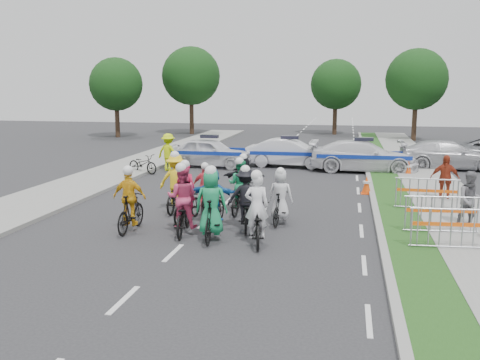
% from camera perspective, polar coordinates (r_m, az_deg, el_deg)
% --- Properties ---
extents(ground, '(90.00, 90.00, 0.00)m').
position_cam_1_polar(ground, '(13.40, -7.14, -7.74)').
color(ground, '#28282B').
rests_on(ground, ground).
extents(curb_right, '(0.20, 60.00, 0.12)m').
position_cam_1_polar(curb_right, '(17.58, 14.32, -3.49)').
color(curb_right, gray).
rests_on(curb_right, ground).
extents(grass_strip, '(1.20, 60.00, 0.11)m').
position_cam_1_polar(grass_strip, '(17.63, 16.60, -3.57)').
color(grass_strip, '#1D4014').
rests_on(grass_strip, ground).
extents(sidewalk_right, '(2.40, 60.00, 0.13)m').
position_cam_1_polar(sidewalk_right, '(17.89, 22.36, -3.69)').
color(sidewalk_right, gray).
rests_on(sidewalk_right, ground).
extents(sidewalk_left, '(3.00, 60.00, 0.13)m').
position_cam_1_polar(sidewalk_left, '(20.51, -20.05, -1.86)').
color(sidewalk_left, gray).
rests_on(sidewalk_left, ground).
extents(rider_0, '(1.02, 2.02, 1.97)m').
position_cam_1_polar(rider_0, '(13.88, 1.82, -4.25)').
color(rider_0, black).
rests_on(rider_0, ground).
extents(rider_1, '(0.89, 1.97, 2.03)m').
position_cam_1_polar(rider_1, '(14.20, -3.06, -3.38)').
color(rider_1, black).
rests_on(rider_1, ground).
extents(rider_2, '(0.96, 2.05, 2.01)m').
position_cam_1_polar(rider_2, '(14.90, -6.14, -2.95)').
color(rider_2, black).
rests_on(rider_2, ground).
extents(rider_3, '(0.96, 1.81, 1.90)m').
position_cam_1_polar(rider_3, '(15.36, -11.62, -2.75)').
color(rider_3, black).
rests_on(rider_3, ground).
extents(rider_4, '(1.13, 1.93, 1.88)m').
position_cam_1_polar(rider_4, '(15.26, 0.62, -2.63)').
color(rider_4, black).
rests_on(rider_4, ground).
extents(rider_5, '(1.49, 1.78, 1.81)m').
position_cam_1_polar(rider_5, '(15.63, -2.93, -2.20)').
color(rider_5, black).
rests_on(rider_5, ground).
extents(rider_6, '(0.86, 1.93, 1.91)m').
position_cam_1_polar(rider_6, '(16.23, -5.73, -2.27)').
color(rider_6, black).
rests_on(rider_6, ground).
extents(rider_7, '(0.77, 1.68, 1.73)m').
position_cam_1_polar(rider_7, '(15.88, 4.34, -2.35)').
color(rider_7, black).
rests_on(rider_7, ground).
extents(rider_8, '(0.82, 1.85, 1.84)m').
position_cam_1_polar(rider_8, '(17.19, 0.00, -1.34)').
color(rider_8, black).
rests_on(rider_8, ground).
extents(rider_9, '(0.87, 1.62, 1.67)m').
position_cam_1_polar(rider_9, '(17.29, -3.66, -1.41)').
color(rider_9, black).
rests_on(rider_9, ground).
extents(rider_10, '(1.11, 1.97, 2.01)m').
position_cam_1_polar(rider_10, '(17.59, -6.82, -0.86)').
color(rider_10, black).
rests_on(rider_10, ground).
extents(rider_11, '(1.47, 1.76, 1.81)m').
position_cam_1_polar(rider_11, '(18.35, 0.40, -0.37)').
color(rider_11, black).
rests_on(rider_11, ground).
extents(police_car_0, '(4.47, 2.16, 1.47)m').
position_cam_1_polar(police_car_0, '(27.21, -3.26, 2.96)').
color(police_car_0, silver).
rests_on(police_car_0, ground).
extents(police_car_1, '(4.42, 1.82, 1.42)m').
position_cam_1_polar(police_car_1, '(27.26, 5.31, 2.90)').
color(police_car_1, silver).
rests_on(police_car_1, ground).
extents(police_car_2, '(5.15, 2.17, 1.48)m').
position_cam_1_polar(police_car_2, '(26.32, 13.01, 2.49)').
color(police_car_2, silver).
rests_on(police_car_2, ground).
extents(civilian_sedan, '(4.89, 2.11, 1.40)m').
position_cam_1_polar(civilian_sedan, '(28.32, 21.35, 2.49)').
color(civilian_sedan, silver).
rests_on(civilian_sedan, ground).
extents(spectator_1, '(0.86, 0.69, 1.68)m').
position_cam_1_polar(spectator_1, '(16.67, 23.41, -1.99)').
color(spectator_1, slate).
rests_on(spectator_1, ground).
extents(spectator_2, '(1.04, 0.56, 1.69)m').
position_cam_1_polar(spectator_2, '(20.16, 21.01, 0.14)').
color(spectator_2, maroon).
rests_on(spectator_2, ground).
extents(marshal_hiviz, '(1.30, 0.95, 1.81)m').
position_cam_1_polar(marshal_hiviz, '(26.09, -7.64, 2.96)').
color(marshal_hiviz, '#CAE60C').
rests_on(marshal_hiviz, ground).
extents(barrier_0, '(2.03, 0.65, 1.12)m').
position_cam_1_polar(barrier_0, '(14.18, 21.59, -5.03)').
color(barrier_0, '#A5A8AD').
rests_on(barrier_0, ground).
extents(barrier_1, '(2.04, 0.68, 1.12)m').
position_cam_1_polar(barrier_1, '(15.60, 20.65, -3.64)').
color(barrier_1, '#A5A8AD').
rests_on(barrier_1, ground).
extents(barrier_2, '(2.02, 0.60, 1.12)m').
position_cam_1_polar(barrier_2, '(18.38, 19.26, -1.56)').
color(barrier_2, '#A5A8AD').
rests_on(barrier_2, ground).
extents(cone_0, '(0.40, 0.40, 0.70)m').
position_cam_1_polar(cone_0, '(20.93, 13.35, -0.52)').
color(cone_0, '#F24C0C').
rests_on(cone_0, ground).
extents(cone_1, '(0.40, 0.40, 0.70)m').
position_cam_1_polar(cone_1, '(25.59, 17.53, 1.17)').
color(cone_1, '#F24C0C').
rests_on(cone_1, ground).
extents(parked_bike, '(1.83, 1.23, 0.91)m').
position_cam_1_polar(parked_bike, '(25.53, -10.33, 1.71)').
color(parked_bike, black).
rests_on(parked_bike, ground).
extents(tree_0, '(4.20, 4.20, 6.30)m').
position_cam_1_polar(tree_0, '(43.99, -13.10, 9.91)').
color(tree_0, '#382619').
rests_on(tree_0, ground).
extents(tree_1, '(4.55, 4.55, 6.82)m').
position_cam_1_polar(tree_1, '(42.37, 18.33, 10.15)').
color(tree_1, '#382619').
rests_on(tree_1, ground).
extents(tree_3, '(4.90, 4.90, 7.35)m').
position_cam_1_polar(tree_3, '(46.01, -5.25, 10.99)').
color(tree_3, '#382619').
rests_on(tree_3, ground).
extents(tree_4, '(4.20, 4.20, 6.30)m').
position_cam_1_polar(tree_4, '(46.10, 10.19, 10.00)').
color(tree_4, '#382619').
rests_on(tree_4, ground).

